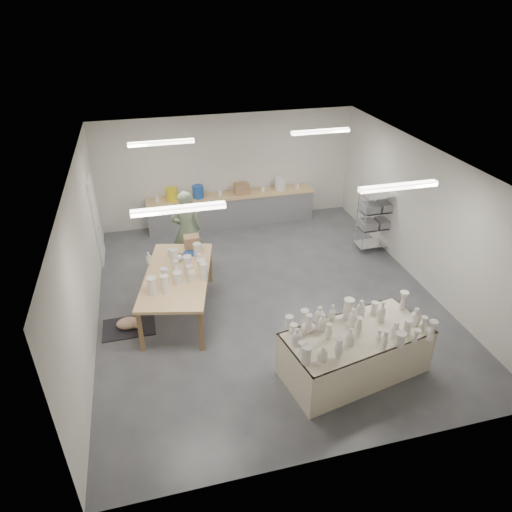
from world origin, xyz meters
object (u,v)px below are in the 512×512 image
object	(u,v)px
work_table	(179,272)
potter	(187,230)
red_stool	(188,250)
drying_table	(354,351)

from	to	relation	value
work_table	potter	bearing A→B (deg)	91.57
red_stool	drying_table	bearing A→B (deg)	-63.09
drying_table	potter	world-z (taller)	potter
drying_table	work_table	world-z (taller)	work_table
drying_table	red_stool	xyz separation A→B (m)	(-2.28, 4.50, -0.18)
work_table	potter	world-z (taller)	potter
work_table	red_stool	distance (m)	2.13
drying_table	potter	size ratio (longest dim) A/B	1.36
drying_table	work_table	distance (m)	3.66
drying_table	red_stool	size ratio (longest dim) A/B	6.38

